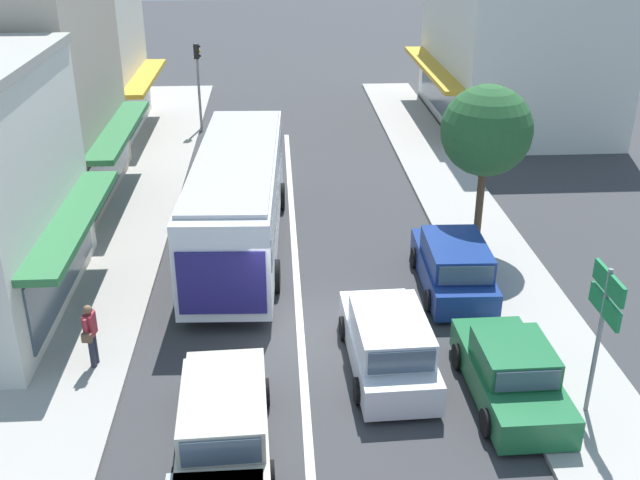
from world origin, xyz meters
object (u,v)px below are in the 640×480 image
parked_wagon_kerb_second (453,266)px  city_bus (238,194)px  directional_road_sign (604,308)px  street_tree_right (486,131)px  traffic_light_downstreet (198,73)px  wagon_adjacent_lane_trail (224,420)px  parked_sedan_kerb_front (511,373)px  pedestrian_with_handbag_near (90,332)px  wagon_queue_gap_filler (388,343)px

parked_wagon_kerb_second → city_bus: bearing=152.9°
directional_road_sign → street_tree_right: street_tree_right is taller
traffic_light_downstreet → wagon_adjacent_lane_trail: bearing=-84.1°
traffic_light_downstreet → directional_road_sign: (10.28, -22.65, -0.15)m
city_bus → parked_sedan_kerb_front: 10.67m
parked_sedan_kerb_front → wagon_adjacent_lane_trail: bearing=-167.8°
city_bus → parked_sedan_kerb_front: size_ratio=2.59×
wagon_adjacent_lane_trail → directional_road_sign: bearing=4.8°
directional_road_sign → parked_sedan_kerb_front: bearing=155.3°
parked_wagon_kerb_second → directional_road_sign: size_ratio=1.26×
parked_sedan_kerb_front → city_bus: bearing=127.1°
parked_wagon_kerb_second → pedestrian_with_handbag_near: 10.16m
parked_sedan_kerb_front → pedestrian_with_handbag_near: size_ratio=2.59×
parked_wagon_kerb_second → traffic_light_downstreet: size_ratio=1.08×
traffic_light_downstreet → city_bus: bearing=-80.1°
directional_road_sign → wagon_adjacent_lane_trail: bearing=-175.2°
wagon_queue_gap_filler → directional_road_sign: (4.13, -2.01, 1.96)m
traffic_light_downstreet → pedestrian_with_handbag_near: size_ratio=2.58×
wagon_queue_gap_filler → parked_wagon_kerb_second: size_ratio=1.00×
wagon_queue_gap_filler → pedestrian_with_handbag_near: (-7.05, 0.41, 0.32)m
wagon_adjacent_lane_trail → parked_sedan_kerb_front: bearing=12.2°
wagon_queue_gap_filler → traffic_light_downstreet: 21.64m
pedestrian_with_handbag_near → wagon_queue_gap_filler: bearing=-3.3°
wagon_adjacent_lane_trail → directional_road_sign: 8.15m
wagon_adjacent_lane_trail → traffic_light_downstreet: traffic_light_downstreet is taller
city_bus → wagon_queue_gap_filler: 8.17m
city_bus → wagon_adjacent_lane_trail: bearing=-89.8°
traffic_light_downstreet → pedestrian_with_handbag_near: traffic_light_downstreet is taller
wagon_queue_gap_filler → city_bus: bearing=118.0°
wagon_adjacent_lane_trail → street_tree_right: (7.59, 9.24, 3.21)m
wagon_adjacent_lane_trail → pedestrian_with_handbag_near: 4.52m
parked_sedan_kerb_front → pedestrian_with_handbag_near: (-9.65, 1.71, 0.40)m
city_bus → pedestrian_with_handbag_near: 7.53m
city_bus → wagon_queue_gap_filler: bearing=-62.0°
wagon_adjacent_lane_trail → directional_road_sign: directional_road_sign is taller
wagon_adjacent_lane_trail → parked_sedan_kerb_front: 6.50m
parked_sedan_kerb_front → parked_wagon_kerb_second: (-0.13, 5.25, 0.08)m
parked_wagon_kerb_second → street_tree_right: size_ratio=0.85×
directional_road_sign → city_bus: bearing=130.9°
city_bus → wagon_adjacent_lane_trail: city_bus is taller
wagon_adjacent_lane_trail → street_tree_right: 12.38m
wagon_queue_gap_filler → parked_sedan_kerb_front: size_ratio=1.08×
wagon_adjacent_lane_trail → traffic_light_downstreet: size_ratio=1.09×
parked_sedan_kerb_front → pedestrian_with_handbag_near: 9.81m
parked_sedan_kerb_front → pedestrian_with_handbag_near: bearing=169.9°
wagon_queue_gap_filler → wagon_adjacent_lane_trail: bearing=-144.5°
wagon_queue_gap_filler → directional_road_sign: bearing=-25.9°
street_tree_right → wagon_adjacent_lane_trail: bearing=-129.4°
directional_road_sign → street_tree_right: bearing=92.0°
city_bus → parked_wagon_kerb_second: 7.13m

